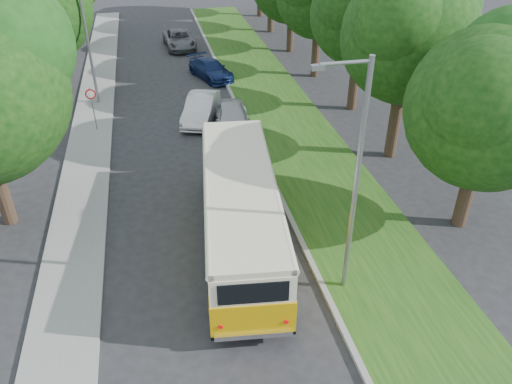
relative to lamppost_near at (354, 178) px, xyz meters
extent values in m
plane|color=#29292C|center=(-4.21, 2.50, -4.37)|extent=(120.00, 120.00, 0.00)
cube|color=gray|center=(-0.61, 7.50, -4.29)|extent=(0.20, 70.00, 0.15)
cube|color=#1E4C14|center=(1.74, 7.50, -4.30)|extent=(4.50, 70.00, 0.13)
cube|color=gray|center=(-9.01, 7.50, -4.31)|extent=(2.20, 70.00, 0.12)
cylinder|color=#332319|center=(5.95, 2.50, -2.70)|extent=(0.56, 0.56, 3.35)
sphere|color=#0D370C|center=(5.95, 2.50, 0.58)|extent=(5.85, 5.85, 5.85)
sphere|color=#0D370C|center=(5.07, 1.77, 1.32)|extent=(4.09, 4.09, 4.09)
cylinder|color=#332319|center=(5.75, 8.50, -2.24)|extent=(0.56, 0.56, 4.26)
sphere|color=#0D370C|center=(5.75, 8.50, 1.54)|extent=(5.98, 5.98, 5.98)
sphere|color=#0D370C|center=(6.80, 9.10, 2.73)|extent=(4.49, 4.49, 4.49)
sphere|color=#0D370C|center=(4.86, 7.75, 2.29)|extent=(4.19, 4.19, 4.19)
cylinder|color=#332319|center=(6.08, 14.50, -2.39)|extent=(0.56, 0.56, 3.95)
sphere|color=#0D370C|center=(6.08, 14.50, 1.13)|extent=(5.61, 5.61, 5.61)
sphere|color=#0D370C|center=(5.24, 13.80, 1.83)|extent=(3.92, 3.92, 3.92)
cylinder|color=#332319|center=(5.69, 20.50, -2.44)|extent=(0.56, 0.56, 3.86)
cylinder|color=#332319|center=(5.59, 26.50, -2.58)|extent=(0.56, 0.56, 3.58)
cylinder|color=#332319|center=(5.46, 32.50, -2.53)|extent=(0.56, 0.56, 3.68)
cylinder|color=#332319|center=(-11.71, 20.50, -2.53)|extent=(0.56, 0.56, 3.68)
sphere|color=#0D370C|center=(-11.71, 20.50, 1.18)|extent=(6.80, 6.80, 6.80)
cylinder|color=#332319|center=(-11.71, 32.50, -2.53)|extent=(0.56, 0.56, 3.68)
cylinder|color=gray|center=(0.09, 0.00, -0.37)|extent=(0.16, 0.16, 8.00)
cylinder|color=gray|center=(-0.61, 0.00, 3.48)|extent=(1.40, 0.10, 0.10)
cube|color=gray|center=(-1.36, 0.00, 3.41)|extent=(0.35, 0.16, 0.14)
cylinder|color=gray|center=(-8.81, 18.50, -0.62)|extent=(0.16, 0.16, 7.50)
cylinder|color=gray|center=(-8.71, 14.50, -3.12)|extent=(0.06, 0.06, 2.50)
cone|color=red|center=(-8.71, 14.46, -2.22)|extent=(0.56, 0.02, 0.56)
cone|color=white|center=(-8.71, 14.44, -2.22)|extent=(0.40, 0.02, 0.40)
imported|color=silver|center=(-1.45, 12.80, -3.61)|extent=(2.29, 4.63, 1.52)
imported|color=silver|center=(-2.93, 14.72, -3.65)|extent=(2.82, 4.64, 1.44)
imported|color=navy|center=(-1.43, 21.59, -3.74)|extent=(3.14, 4.65, 1.25)
imported|color=slate|center=(-2.91, 29.27, -3.69)|extent=(2.56, 4.99, 1.35)
camera|label=1|loc=(-5.49, -11.67, 7.50)|focal=35.00mm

